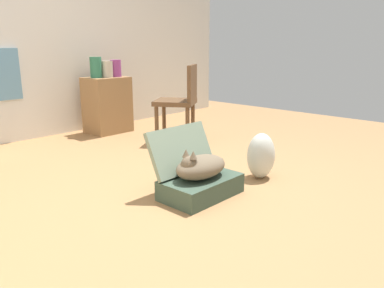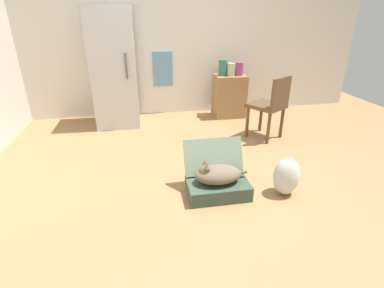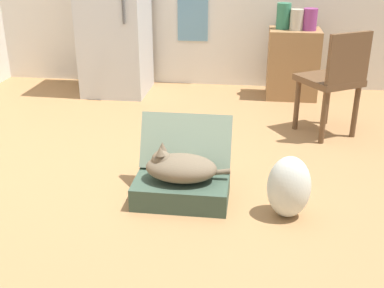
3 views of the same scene
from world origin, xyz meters
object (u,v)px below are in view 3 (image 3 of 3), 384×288
cat (179,167)px  refrigerator (114,9)px  vase_round (297,20)px  suitcase_base (181,190)px  plastic_bag_white (289,187)px  vase_short (310,19)px  chair (334,79)px  vase_tall (284,16)px  side_table (293,64)px

cat → refrigerator: size_ratio=0.30×
refrigerator → vase_round: refrigerator is taller
suitcase_base → plastic_bag_white: bearing=-8.3°
suitcase_base → plastic_bag_white: size_ratio=1.53×
vase_short → chair: 1.06m
suitcase_base → vase_short: size_ratio=2.80×
refrigerator → vase_short: size_ratio=8.28×
refrigerator → chair: bearing=-25.7°
cat → vase_tall: 2.45m
plastic_bag_white → vase_short: size_ratio=1.83×
cat → side_table: 2.42m
cat → vase_short: (0.93, 2.24, 0.56)m
chair → cat: bearing=17.0°
vase_round → plastic_bag_white: bearing=-93.8°
chair → vase_short: bearing=-115.3°
vase_short → cat: bearing=-112.6°
vase_tall → refrigerator: bearing=-177.9°
suitcase_base → chair: 1.67m
side_table → vase_short: size_ratio=3.33×
vase_tall → cat: bearing=-106.5°
plastic_bag_white → side_table: side_table is taller
suitcase_base → vase_short: bearing=67.7°
cat → refrigerator: bearing=114.3°
cat → side_table: size_ratio=0.75×
vase_tall → vase_round: (0.13, -0.06, -0.02)m
plastic_bag_white → chair: 1.42m
plastic_bag_white → vase_round: 2.40m
cat → plastic_bag_white: 0.66m
refrigerator → plastic_bag_white: bearing=-54.5°
refrigerator → chair: refrigerator is taller
suitcase_base → vase_tall: bearing=73.7°
vase_round → chair: (0.25, -1.00, -0.30)m
side_table → suitcase_base: bearing=-109.2°
plastic_bag_white → vase_short: 2.42m
plastic_bag_white → vase_round: bearing=86.2°
plastic_bag_white → chair: chair is taller
suitcase_base → vase_tall: 2.49m
suitcase_base → side_table: side_table is taller
vase_tall → plastic_bag_white: bearing=-90.7°
vase_round → side_table: bearing=90.0°
plastic_bag_white → chair: size_ratio=0.44×
refrigerator → vase_tall: refrigerator is taller
cat → chair: chair is taller
chair → plastic_bag_white: bearing=40.6°
plastic_bag_white → refrigerator: (-1.66, 2.32, 0.67)m
side_table → vase_tall: vase_tall is taller
suitcase_base → vase_tall: vase_tall is taller
suitcase_base → refrigerator: size_ratio=0.34×
suitcase_base → side_table: bearing=70.8°
suitcase_base → refrigerator: bearing=114.6°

